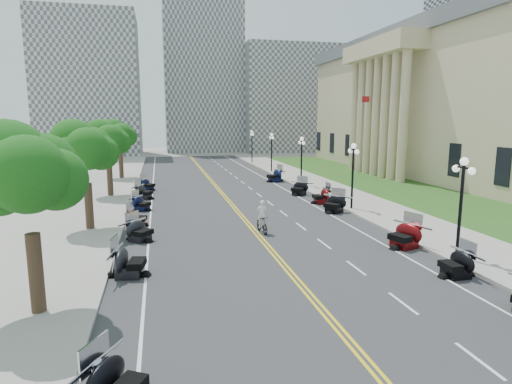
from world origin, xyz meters
TOP-DOWN VIEW (x-y plane):
  - ground at (0.00, 0.00)m, footprint 160.00×160.00m
  - road at (0.00, 10.00)m, footprint 16.00×90.00m
  - centerline_yellow_a at (-0.12, 10.00)m, footprint 0.12×90.00m
  - centerline_yellow_b at (0.12, 10.00)m, footprint 0.12×90.00m
  - edge_line_north at (6.40, 10.00)m, footprint 0.12×90.00m
  - edge_line_south at (-6.40, 10.00)m, footprint 0.12×90.00m
  - lane_dash_2 at (3.20, -16.00)m, footprint 0.12×2.00m
  - lane_dash_3 at (3.20, -12.00)m, footprint 0.12×2.00m
  - lane_dash_4 at (3.20, -8.00)m, footprint 0.12×2.00m
  - lane_dash_5 at (3.20, -4.00)m, footprint 0.12×2.00m
  - lane_dash_6 at (3.20, 0.00)m, footprint 0.12×2.00m
  - lane_dash_7 at (3.20, 4.00)m, footprint 0.12×2.00m
  - lane_dash_8 at (3.20, 8.00)m, footprint 0.12×2.00m
  - lane_dash_9 at (3.20, 12.00)m, footprint 0.12×2.00m
  - lane_dash_10 at (3.20, 16.00)m, footprint 0.12×2.00m
  - lane_dash_11 at (3.20, 20.00)m, footprint 0.12×2.00m
  - lane_dash_12 at (3.20, 24.00)m, footprint 0.12×2.00m
  - lane_dash_13 at (3.20, 28.00)m, footprint 0.12×2.00m
  - lane_dash_14 at (3.20, 32.00)m, footprint 0.12×2.00m
  - lane_dash_15 at (3.20, 36.00)m, footprint 0.12×2.00m
  - lane_dash_16 at (3.20, 40.00)m, footprint 0.12×2.00m
  - lane_dash_17 at (3.20, 44.00)m, footprint 0.12×2.00m
  - lane_dash_18 at (3.20, 48.00)m, footprint 0.12×2.00m
  - lane_dash_19 at (3.20, 52.00)m, footprint 0.12×2.00m
  - sidewalk_north at (10.50, 10.00)m, footprint 5.00×90.00m
  - sidewalk_south at (-10.50, 10.00)m, footprint 5.00×90.00m
  - lawn at (17.50, 18.00)m, footprint 9.00×60.00m
  - civic_building at (32.00, 22.00)m, footprint 26.00×51.00m
  - distant_block_a at (-18.00, 62.00)m, footprint 18.00×14.00m
  - distant_block_b at (4.00, 68.00)m, footprint 16.00×12.00m
  - distant_block_c at (22.00, 65.00)m, footprint 20.00×14.00m
  - street_lamp_1 at (8.60, -8.00)m, footprint 0.50×1.20m
  - street_lamp_2 at (8.60, 4.00)m, footprint 0.50×1.20m
  - street_lamp_3 at (8.60, 16.00)m, footprint 0.50×1.20m
  - street_lamp_4 at (8.60, 28.00)m, footprint 0.50×1.20m
  - street_lamp_5 at (8.60, 40.00)m, footprint 0.50×1.20m
  - flagpole at (18.00, 22.00)m, footprint 1.10×0.20m
  - tree_1 at (-10.00, -10.00)m, footprint 4.80×4.80m
  - tree_2 at (-10.00, 2.00)m, footprint 4.80×4.80m
  - tree_3 at (-10.00, 14.00)m, footprint 4.80×4.80m
  - tree_4 at (-10.00, 26.00)m, footprint 4.80×4.80m
  - motorcycle_n_3 at (7.00, -10.03)m, footprint 1.91×1.91m
  - motorcycle_n_4 at (7.16, -5.61)m, footprint 2.74×2.74m
  - motorcycle_n_6 at (6.97, 3.50)m, footprint 2.89×2.89m
  - motorcycle_n_7 at (7.29, 6.93)m, footprint 2.08×2.08m
  - motorcycle_n_8 at (6.77, 11.12)m, footprint 2.79×2.79m
  - motorcycle_n_10 at (6.77, 19.68)m, footprint 2.63×2.63m
  - motorcycle_s_2 at (-6.85, -15.79)m, footprint 2.63×2.63m
  - motorcycle_s_4 at (-7.10, -6.78)m, footprint 2.44×2.44m
  - motorcycle_s_5 at (-6.88, -1.14)m, footprint 2.71×2.71m
  - motorcycle_s_6 at (-7.21, 2.52)m, footprint 2.15×2.15m
  - motorcycle_s_7 at (-7.08, 7.33)m, footprint 2.43×2.43m
  - motorcycle_s_8 at (-7.04, 12.19)m, footprint 2.67×2.67m
  - motorcycle_s_9 at (-6.86, 16.82)m, footprint 2.53×2.53m
  - bicycle at (0.35, -0.99)m, footprint 0.71×1.88m
  - cyclist_rider at (0.35, -0.99)m, footprint 0.62×0.41m

SIDE VIEW (x-z plane):
  - ground at x=0.00m, z-range 0.00..0.00m
  - road at x=0.00m, z-range 0.00..0.01m
  - centerline_yellow_a at x=-0.12m, z-range 0.01..0.01m
  - centerline_yellow_b at x=0.12m, z-range 0.01..0.01m
  - edge_line_north at x=6.40m, z-range 0.01..0.01m
  - edge_line_south at x=-6.40m, z-range 0.01..0.01m
  - lane_dash_2 at x=3.20m, z-range 0.01..0.01m
  - lane_dash_3 at x=3.20m, z-range 0.01..0.01m
  - lane_dash_4 at x=3.20m, z-range 0.01..0.01m
  - lane_dash_5 at x=3.20m, z-range 0.01..0.01m
  - lane_dash_6 at x=3.20m, z-range 0.01..0.01m
  - lane_dash_7 at x=3.20m, z-range 0.01..0.01m
  - lane_dash_8 at x=3.20m, z-range 0.01..0.01m
  - lane_dash_9 at x=3.20m, z-range 0.01..0.01m
  - lane_dash_10 at x=3.20m, z-range 0.01..0.01m
  - lane_dash_11 at x=3.20m, z-range 0.01..0.01m
  - lane_dash_12 at x=3.20m, z-range 0.01..0.01m
  - lane_dash_13 at x=3.20m, z-range 0.01..0.01m
  - lane_dash_14 at x=3.20m, z-range 0.01..0.01m
  - lane_dash_15 at x=3.20m, z-range 0.01..0.01m
  - lane_dash_16 at x=3.20m, z-range 0.01..0.01m
  - lane_dash_17 at x=3.20m, z-range 0.01..0.01m
  - lane_dash_18 at x=3.20m, z-range 0.01..0.01m
  - lane_dash_19 at x=3.20m, z-range 0.01..0.01m
  - lawn at x=17.50m, z-range 0.00..0.10m
  - sidewalk_north at x=10.50m, z-range 0.00..0.15m
  - sidewalk_south at x=-10.50m, z-range 0.00..0.15m
  - bicycle at x=0.35m, z-range 0.00..1.10m
  - motorcycle_s_6 at x=-7.21m, z-range 0.00..1.24m
  - motorcycle_s_7 at x=-7.08m, z-range 0.00..1.26m
  - motorcycle_s_9 at x=-6.86m, z-range 0.00..1.28m
  - motorcycle_n_3 at x=7.00m, z-range 0.00..1.32m
  - motorcycle_s_5 at x=-6.88m, z-range 0.00..1.35m
  - motorcycle_s_2 at x=-6.85m, z-range 0.00..1.35m
  - motorcycle_n_8 at x=6.77m, z-range 0.00..1.38m
  - motorcycle_s_8 at x=-7.04m, z-range 0.00..1.41m
  - motorcycle_n_7 at x=7.29m, z-range 0.00..1.42m
  - motorcycle_n_6 at x=6.97m, z-range 0.00..1.44m
  - motorcycle_s_4 at x=-7.10m, z-range 0.00..1.47m
  - motorcycle_n_4 at x=7.16m, z-range 0.00..1.52m
  - motorcycle_n_10 at x=6.77m, z-range 0.00..1.56m
  - cyclist_rider at x=0.35m, z-range 1.10..2.80m
  - street_lamp_1 at x=8.60m, z-range 0.15..5.05m
  - street_lamp_2 at x=8.60m, z-range 0.15..5.05m
  - street_lamp_3 at x=8.60m, z-range 0.15..5.05m
  - street_lamp_4 at x=8.60m, z-range 0.15..5.05m
  - street_lamp_5 at x=8.60m, z-range 0.15..5.05m
  - tree_1 at x=-10.00m, z-range 0.15..9.35m
  - tree_2 at x=-10.00m, z-range 0.15..9.35m
  - tree_3 at x=-10.00m, z-range 0.15..9.35m
  - tree_4 at x=-10.00m, z-range 0.15..9.35m
  - flagpole at x=18.00m, z-range 0.00..10.00m
  - civic_building at x=32.00m, z-range 0.00..17.80m
  - distant_block_c at x=22.00m, z-range 0.00..22.00m
  - distant_block_a at x=-18.00m, z-range 0.00..26.00m
  - distant_block_b at x=4.00m, z-range 0.00..30.00m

